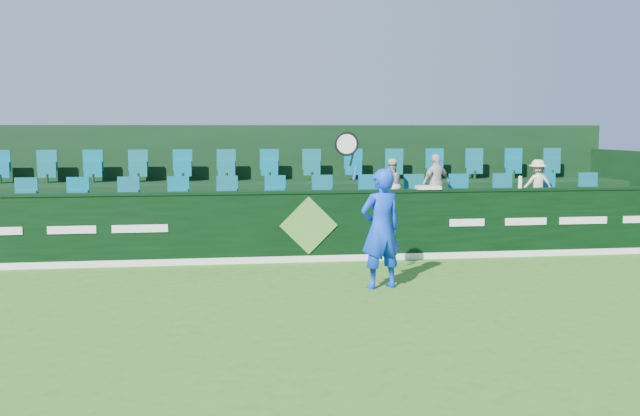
{
  "coord_description": "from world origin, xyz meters",
  "views": [
    {
      "loc": [
        -1.59,
        -9.3,
        2.51
      ],
      "look_at": [
        0.07,
        2.8,
        1.15
      ],
      "focal_mm": 40.0,
      "sensor_mm": 36.0,
      "label": 1
    }
  ],
  "objects": [
    {
      "name": "tennis_player",
      "position": [
        0.86,
        1.56,
        0.96
      ],
      "size": [
        1.19,
        0.63,
        2.51
      ],
      "color": "#0D3CE8",
      "rests_on": "ground"
    },
    {
      "name": "ground",
      "position": [
        0.0,
        0.0,
        0.0
      ],
      "size": [
        60.0,
        60.0,
        0.0
      ],
      "primitive_type": "plane",
      "color": "#316A19",
      "rests_on": "ground"
    },
    {
      "name": "spectator_middle",
      "position": [
        2.84,
        5.12,
        1.39
      ],
      "size": [
        0.75,
        0.55,
        1.18
      ],
      "primitive_type": "imported",
      "rotation": [
        0.0,
        0.0,
        3.57
      ],
      "color": "beige",
      "rests_on": "stand_tier_front"
    },
    {
      "name": "spectator_right",
      "position": [
        5.08,
        5.12,
        1.33
      ],
      "size": [
        0.72,
        0.45,
        1.06
      ],
      "primitive_type": "imported",
      "rotation": [
        0.0,
        0.0,
        3.05
      ],
      "color": "beige",
      "rests_on": "stand_tier_front"
    },
    {
      "name": "stand_tier_back",
      "position": [
        0.0,
        7.0,
        0.65
      ],
      "size": [
        16.0,
        1.8,
        1.3
      ],
      "primitive_type": "cube",
      "color": "black",
      "rests_on": "ground"
    },
    {
      "name": "towel",
      "position": [
        2.34,
        4.0,
        1.38
      ],
      "size": [
        0.45,
        0.29,
        0.07
      ],
      "primitive_type": "cube",
      "color": "silver",
      "rests_on": "sponsor_hoarding"
    },
    {
      "name": "stand_tier_front",
      "position": [
        0.0,
        5.1,
        0.4
      ],
      "size": [
        16.0,
        2.0,
        0.8
      ],
      "primitive_type": "cube",
      "color": "black",
      "rests_on": "ground"
    },
    {
      "name": "spectator_left",
      "position": [
        1.88,
        5.12,
        1.35
      ],
      "size": [
        0.6,
        0.51,
        1.1
      ],
      "primitive_type": "imported",
      "rotation": [
        0.0,
        0.0,
        3.33
      ],
      "color": "beige",
      "rests_on": "stand_tier_front"
    },
    {
      "name": "seat_row_back",
      "position": [
        0.0,
        7.3,
        1.6
      ],
      "size": [
        13.5,
        0.5,
        0.6
      ],
      "primitive_type": "cube",
      "color": "#056078",
      "rests_on": "stand_tier_back"
    },
    {
      "name": "stand_rear",
      "position": [
        0.0,
        7.44,
        1.22
      ],
      "size": [
        16.0,
        4.1,
        2.6
      ],
      "color": "black",
      "rests_on": "ground"
    },
    {
      "name": "seat_row_front",
      "position": [
        0.0,
        5.5,
        1.1
      ],
      "size": [
        13.5,
        0.5,
        0.6
      ],
      "primitive_type": "cube",
      "color": "#056078",
      "rests_on": "stand_tier_front"
    },
    {
      "name": "drinks_bottle",
      "position": [
        4.21,
        4.0,
        1.47
      ],
      "size": [
        0.08,
        0.08,
        0.24
      ],
      "primitive_type": "cylinder",
      "color": "white",
      "rests_on": "sponsor_hoarding"
    },
    {
      "name": "sponsor_hoarding",
      "position": [
        0.0,
        4.0,
        0.67
      ],
      "size": [
        16.0,
        0.25,
        1.35
      ],
      "color": "black",
      "rests_on": "ground"
    }
  ]
}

